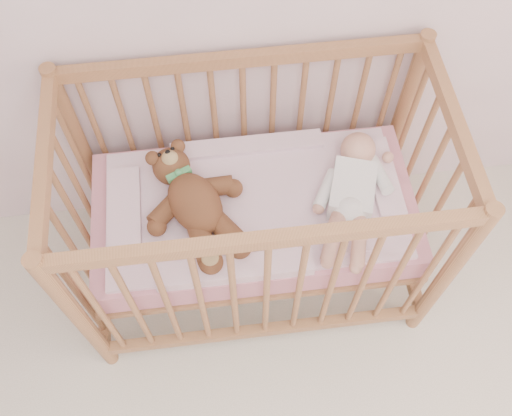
{
  "coord_description": "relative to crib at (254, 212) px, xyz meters",
  "views": [
    {
      "loc": [
        -0.16,
        0.54,
        2.41
      ],
      "look_at": [
        -0.04,
        1.55,
        0.62
      ],
      "focal_mm": 40.0,
      "sensor_mm": 36.0,
      "label": 1
    }
  ],
  "objects": [
    {
      "name": "crib",
      "position": [
        0.0,
        0.0,
        0.0
      ],
      "size": [
        1.36,
        0.76,
        1.0
      ],
      "primitive_type": null,
      "color": "#B17C4B",
      "rests_on": "floor"
    },
    {
      "name": "mattress",
      "position": [
        0.0,
        0.0,
        -0.01
      ],
      "size": [
        1.22,
        0.62,
        0.13
      ],
      "primitive_type": "cube",
      "color": "pink",
      "rests_on": "crib"
    },
    {
      "name": "blanket",
      "position": [
        0.0,
        0.0,
        0.06
      ],
      "size": [
        1.1,
        0.58,
        0.06
      ],
      "primitive_type": null,
      "color": "#FAACCA",
      "rests_on": "mattress"
    },
    {
      "name": "baby",
      "position": [
        0.36,
        -0.02,
        0.14
      ],
      "size": [
        0.46,
        0.66,
        0.14
      ],
      "primitive_type": null,
      "rotation": [
        0.0,
        0.0,
        -0.32
      ],
      "color": "white",
      "rests_on": "blanket"
    },
    {
      "name": "teddy_bear",
      "position": [
        -0.22,
        -0.02,
        0.15
      ],
      "size": [
        0.59,
        0.67,
        0.16
      ],
      "primitive_type": null,
      "rotation": [
        0.0,
        0.0,
        0.42
      ],
      "color": "brown",
      "rests_on": "blanket"
    }
  ]
}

